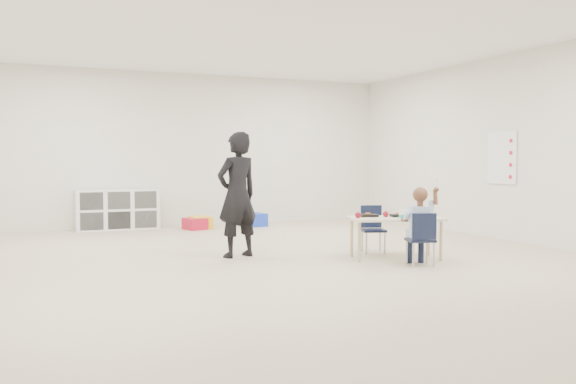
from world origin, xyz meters
name	(u,v)px	position (x,y,z in m)	size (l,w,h in m)	color
room	(275,144)	(0.00, 0.00, 1.40)	(9.00, 9.02, 2.80)	beige
table	(395,238)	(1.47, -0.32, 0.26)	(1.23, 0.87, 0.51)	#F8EFC7
chair_near	(420,239)	(1.46, -0.84, 0.31)	(0.30, 0.28, 0.61)	black
chair_far	(373,229)	(1.48, 0.21, 0.31)	(0.30, 0.28, 0.61)	black
child	(420,224)	(1.46, -0.84, 0.48)	(0.41, 0.41, 0.97)	#B9CFFA
lunch_tray_near	(400,215)	(1.56, -0.27, 0.53)	(0.22, 0.16, 0.03)	black
lunch_tray_far	(369,215)	(1.21, -0.12, 0.53)	(0.22, 0.16, 0.03)	black
milk_carton	(402,214)	(1.47, -0.46, 0.56)	(0.07, 0.07, 0.10)	white
bread_roll	(423,215)	(1.74, -0.51, 0.55)	(0.09, 0.09, 0.07)	tan
apple_near	(386,214)	(1.38, -0.23, 0.55)	(0.07, 0.07, 0.07)	maroon
apple_far	(358,215)	(0.99, -0.23, 0.55)	(0.07, 0.07, 0.07)	maroon
cubby_shelf	(118,210)	(-1.20, 4.28, 0.35)	(1.40, 0.40, 0.70)	white
rules_poster	(502,157)	(3.98, 0.60, 1.25)	(0.02, 0.60, 0.80)	white
adult	(237,195)	(-0.26, 0.59, 0.78)	(0.57, 0.37, 1.56)	black
bin_red	(195,224)	(0.04, 3.77, 0.10)	(0.32, 0.41, 0.20)	red
bin_yellow	(201,222)	(0.17, 3.88, 0.11)	(0.34, 0.44, 0.21)	yellow
bin_blue	(253,220)	(1.16, 3.87, 0.12)	(0.38, 0.49, 0.24)	#1A39C6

